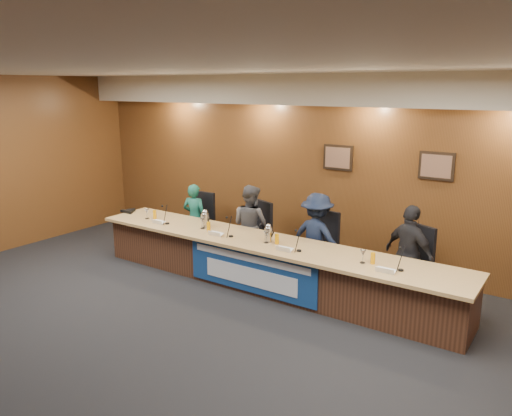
% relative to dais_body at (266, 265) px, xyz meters
% --- Properties ---
extents(floor, '(10.00, 10.00, 0.00)m').
position_rel_dais_body_xyz_m(floor, '(0.00, -2.40, -0.35)').
color(floor, black).
rests_on(floor, ground).
extents(ceiling, '(10.00, 8.00, 0.04)m').
position_rel_dais_body_xyz_m(ceiling, '(0.00, -2.40, 2.85)').
color(ceiling, silver).
rests_on(ceiling, wall_back).
extents(wall_back, '(10.00, 0.04, 3.20)m').
position_rel_dais_body_xyz_m(wall_back, '(0.00, 1.60, 1.25)').
color(wall_back, '#593317').
rests_on(wall_back, floor).
extents(soffit, '(10.00, 0.50, 0.50)m').
position_rel_dais_body_xyz_m(soffit, '(0.00, 1.35, 2.60)').
color(soffit, beige).
rests_on(soffit, wall_back).
extents(dais_body, '(6.00, 0.80, 0.70)m').
position_rel_dais_body_xyz_m(dais_body, '(0.00, 0.00, 0.00)').
color(dais_body, '#462819').
rests_on(dais_body, floor).
extents(dais_top, '(6.10, 0.95, 0.05)m').
position_rel_dais_body_xyz_m(dais_top, '(0.00, -0.05, 0.38)').
color(dais_top, tan).
rests_on(dais_top, dais_body).
extents(banner, '(2.20, 0.02, 0.65)m').
position_rel_dais_body_xyz_m(banner, '(0.00, -0.41, 0.03)').
color(banner, navy).
rests_on(banner, dais_body).
extents(banner_text_upper, '(2.00, 0.01, 0.10)m').
position_rel_dais_body_xyz_m(banner_text_upper, '(0.00, -0.43, 0.23)').
color(banner_text_upper, silver).
rests_on(banner_text_upper, banner).
extents(banner_text_lower, '(1.60, 0.01, 0.28)m').
position_rel_dais_body_xyz_m(banner_text_lower, '(0.00, -0.43, -0.05)').
color(banner_text_lower, silver).
rests_on(banner_text_lower, banner).
extents(wall_photo_left, '(0.52, 0.04, 0.42)m').
position_rel_dais_body_xyz_m(wall_photo_left, '(0.40, 1.57, 1.50)').
color(wall_photo_left, black).
rests_on(wall_photo_left, wall_back).
extents(wall_photo_right, '(0.52, 0.04, 0.42)m').
position_rel_dais_body_xyz_m(wall_photo_right, '(2.00, 1.57, 1.50)').
color(wall_photo_right, black).
rests_on(wall_photo_right, wall_back).
extents(panelist_a, '(0.52, 0.40, 1.28)m').
position_rel_dais_body_xyz_m(panelist_a, '(-2.01, 0.67, 0.29)').
color(panelist_a, '#165949').
rests_on(panelist_a, floor).
extents(panelist_b, '(0.75, 0.62, 1.40)m').
position_rel_dais_body_xyz_m(panelist_b, '(-0.75, 0.67, 0.35)').
color(panelist_b, '#4C4B50').
rests_on(panelist_b, floor).
extents(panelist_c, '(0.95, 0.59, 1.41)m').
position_rel_dais_body_xyz_m(panelist_c, '(0.51, 0.67, 0.36)').
color(panelist_c, '#121B32').
rests_on(panelist_c, floor).
extents(panelist_d, '(0.90, 0.66, 1.42)m').
position_rel_dais_body_xyz_m(panelist_d, '(1.96, 0.67, 0.36)').
color(panelist_d, black).
rests_on(panelist_d, floor).
extents(office_chair_a, '(0.50, 0.50, 0.08)m').
position_rel_dais_body_xyz_m(office_chair_a, '(-2.01, 0.77, 0.13)').
color(office_chair_a, black).
rests_on(office_chair_a, floor).
extents(office_chair_b, '(0.62, 0.62, 0.08)m').
position_rel_dais_body_xyz_m(office_chair_b, '(-0.75, 0.77, 0.13)').
color(office_chair_b, black).
rests_on(office_chair_b, floor).
extents(office_chair_c, '(0.55, 0.55, 0.08)m').
position_rel_dais_body_xyz_m(office_chair_c, '(0.51, 0.77, 0.13)').
color(office_chair_c, black).
rests_on(office_chair_c, floor).
extents(office_chair_d, '(0.63, 0.63, 0.08)m').
position_rel_dais_body_xyz_m(office_chair_d, '(1.96, 0.77, 0.13)').
color(office_chair_d, black).
rests_on(office_chair_d, floor).
extents(nameplate_a, '(0.24, 0.08, 0.10)m').
position_rel_dais_body_xyz_m(nameplate_a, '(-2.00, -0.29, 0.45)').
color(nameplate_a, white).
rests_on(nameplate_a, dais_top).
extents(microphone_a, '(0.07, 0.07, 0.02)m').
position_rel_dais_body_xyz_m(microphone_a, '(-1.86, -0.19, 0.41)').
color(microphone_a, black).
rests_on(microphone_a, dais_top).
extents(juice_glass_a, '(0.06, 0.06, 0.15)m').
position_rel_dais_body_xyz_m(juice_glass_a, '(-2.28, -0.06, 0.47)').
color(juice_glass_a, '#F5A003').
rests_on(juice_glass_a, dais_top).
extents(water_glass_a, '(0.08, 0.08, 0.18)m').
position_rel_dais_body_xyz_m(water_glass_a, '(-2.39, -0.14, 0.49)').
color(water_glass_a, silver).
rests_on(water_glass_a, dais_top).
extents(nameplate_b, '(0.24, 0.08, 0.10)m').
position_rel_dais_body_xyz_m(nameplate_b, '(-0.77, -0.28, 0.45)').
color(nameplate_b, white).
rests_on(nameplate_b, dais_top).
extents(microphone_b, '(0.07, 0.07, 0.02)m').
position_rel_dais_body_xyz_m(microphone_b, '(-0.54, -0.17, 0.41)').
color(microphone_b, black).
rests_on(microphone_b, dais_top).
extents(juice_glass_b, '(0.06, 0.06, 0.15)m').
position_rel_dais_body_xyz_m(juice_glass_b, '(-1.01, -0.13, 0.47)').
color(juice_glass_b, '#F5A003').
rests_on(juice_glass_b, dais_top).
extents(water_glass_b, '(0.08, 0.08, 0.18)m').
position_rel_dais_body_xyz_m(water_glass_b, '(-1.19, -0.07, 0.49)').
color(water_glass_b, silver).
rests_on(water_glass_b, dais_top).
extents(nameplate_c, '(0.24, 0.08, 0.10)m').
position_rel_dais_body_xyz_m(nameplate_c, '(0.49, -0.32, 0.45)').
color(nameplate_c, white).
rests_on(nameplate_c, dais_top).
extents(microphone_c, '(0.07, 0.07, 0.02)m').
position_rel_dais_body_xyz_m(microphone_c, '(0.67, -0.18, 0.41)').
color(microphone_c, black).
rests_on(microphone_c, dais_top).
extents(juice_glass_c, '(0.06, 0.06, 0.15)m').
position_rel_dais_body_xyz_m(juice_glass_c, '(0.24, -0.07, 0.47)').
color(juice_glass_c, '#F5A003').
rests_on(juice_glass_c, dais_top).
extents(water_glass_c, '(0.08, 0.08, 0.18)m').
position_rel_dais_body_xyz_m(water_glass_c, '(0.08, -0.12, 0.49)').
color(water_glass_c, silver).
rests_on(water_glass_c, dais_top).
extents(nameplate_d, '(0.24, 0.08, 0.10)m').
position_rel_dais_body_xyz_m(nameplate_d, '(1.97, -0.33, 0.45)').
color(nameplate_d, white).
rests_on(nameplate_d, dais_top).
extents(microphone_d, '(0.07, 0.07, 0.02)m').
position_rel_dais_body_xyz_m(microphone_d, '(2.11, -0.12, 0.41)').
color(microphone_d, black).
rests_on(microphone_d, dais_top).
extents(juice_glass_d, '(0.06, 0.06, 0.15)m').
position_rel_dais_body_xyz_m(juice_glass_d, '(1.72, -0.08, 0.47)').
color(juice_glass_d, '#F5A003').
rests_on(juice_glass_d, dais_top).
extents(water_glass_d, '(0.08, 0.08, 0.18)m').
position_rel_dais_body_xyz_m(water_glass_d, '(1.60, -0.13, 0.49)').
color(water_glass_d, silver).
rests_on(water_glass_d, dais_top).
extents(carafe_left, '(0.13, 0.13, 0.22)m').
position_rel_dais_body_xyz_m(carafe_left, '(-1.22, 0.04, 0.51)').
color(carafe_left, silver).
rests_on(carafe_left, dais_top).
extents(carafe_mid, '(0.12, 0.12, 0.22)m').
position_rel_dais_body_xyz_m(carafe_mid, '(0.08, -0.06, 0.51)').
color(carafe_mid, silver).
rests_on(carafe_mid, dais_top).
extents(speakerphone, '(0.32, 0.32, 0.05)m').
position_rel_dais_body_xyz_m(speakerphone, '(-3.00, -0.02, 0.43)').
color(speakerphone, black).
rests_on(speakerphone, dais_top).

